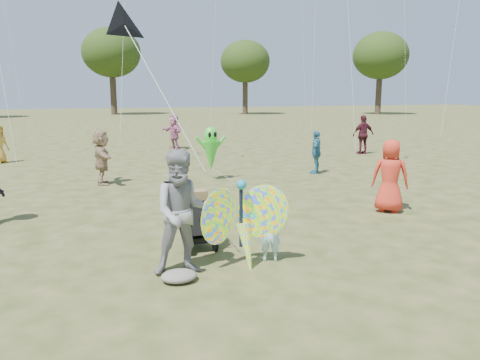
{
  "coord_description": "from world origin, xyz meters",
  "views": [
    {
      "loc": [
        -3.33,
        -7.17,
        2.84
      ],
      "look_at": [
        -0.2,
        1.5,
        1.1
      ],
      "focal_mm": 35.0,
      "sensor_mm": 36.0,
      "label": 1
    }
  ],
  "objects_px": {
    "child_girl": "(270,232)",
    "butterfly_kite": "(243,225)",
    "crowd_c": "(316,152)",
    "crowd_d": "(102,157)",
    "crowd_j": "(174,132)",
    "crowd_a": "(390,176)",
    "alien_kite": "(211,151)",
    "adult_man": "(183,213)",
    "crowd_h": "(363,135)",
    "jogging_stroller": "(196,215)"
  },
  "relations": [
    {
      "from": "crowd_c",
      "to": "crowd_h",
      "type": "xyz_separation_m",
      "value": [
        4.62,
        3.92,
        0.14
      ]
    },
    {
      "from": "crowd_a",
      "to": "crowd_h",
      "type": "relative_size",
      "value": 0.97
    },
    {
      "from": "jogging_stroller",
      "to": "crowd_d",
      "type": "bearing_deg",
      "value": 101.77
    },
    {
      "from": "child_girl",
      "to": "crowd_j",
      "type": "relative_size",
      "value": 0.59
    },
    {
      "from": "crowd_c",
      "to": "crowd_d",
      "type": "xyz_separation_m",
      "value": [
        -7.23,
        0.52,
        0.09
      ]
    },
    {
      "from": "crowd_j",
      "to": "crowd_a",
      "type": "bearing_deg",
      "value": -10.64
    },
    {
      "from": "adult_man",
      "to": "alien_kite",
      "type": "distance_m",
      "value": 8.01
    },
    {
      "from": "crowd_h",
      "to": "crowd_j",
      "type": "distance_m",
      "value": 9.27
    },
    {
      "from": "child_girl",
      "to": "crowd_a",
      "type": "xyz_separation_m",
      "value": [
        4.03,
        2.11,
        0.37
      ]
    },
    {
      "from": "crowd_h",
      "to": "butterfly_kite",
      "type": "xyz_separation_m",
      "value": [
        -10.14,
        -11.48,
        -0.19
      ]
    },
    {
      "from": "crowd_h",
      "to": "alien_kite",
      "type": "xyz_separation_m",
      "value": [
        -8.46,
        -3.88,
        0.07
      ]
    },
    {
      "from": "crowd_j",
      "to": "adult_man",
      "type": "bearing_deg",
      "value": -30.8
    },
    {
      "from": "crowd_h",
      "to": "jogging_stroller",
      "type": "bearing_deg",
      "value": 46.55
    },
    {
      "from": "alien_kite",
      "to": "child_girl",
      "type": "bearing_deg",
      "value": -98.86
    },
    {
      "from": "crowd_c",
      "to": "jogging_stroller",
      "type": "bearing_deg",
      "value": -4.95
    },
    {
      "from": "crowd_a",
      "to": "alien_kite",
      "type": "distance_m",
      "value": 6.12
    },
    {
      "from": "crowd_h",
      "to": "alien_kite",
      "type": "height_order",
      "value": "crowd_h"
    },
    {
      "from": "crowd_a",
      "to": "crowd_c",
      "type": "xyz_separation_m",
      "value": [
        0.99,
        5.37,
        -0.12
      ]
    },
    {
      "from": "jogging_stroller",
      "to": "alien_kite",
      "type": "distance_m",
      "value": 6.73
    },
    {
      "from": "child_girl",
      "to": "butterfly_kite",
      "type": "relative_size",
      "value": 0.59
    },
    {
      "from": "crowd_c",
      "to": "alien_kite",
      "type": "distance_m",
      "value": 3.84
    },
    {
      "from": "crowd_c",
      "to": "crowd_j",
      "type": "height_order",
      "value": "crowd_j"
    },
    {
      "from": "crowd_a",
      "to": "adult_man",
      "type": "bearing_deg",
      "value": 58.14
    },
    {
      "from": "crowd_a",
      "to": "jogging_stroller",
      "type": "relative_size",
      "value": 1.61
    },
    {
      "from": "alien_kite",
      "to": "adult_man",
      "type": "bearing_deg",
      "value": -109.45
    },
    {
      "from": "crowd_c",
      "to": "crowd_j",
      "type": "xyz_separation_m",
      "value": [
        -3.18,
        8.93,
        0.11
      ]
    },
    {
      "from": "butterfly_kite",
      "to": "crowd_d",
      "type": "bearing_deg",
      "value": 101.94
    },
    {
      "from": "adult_man",
      "to": "crowd_a",
      "type": "relative_size",
      "value": 1.13
    },
    {
      "from": "crowd_d",
      "to": "crowd_h",
      "type": "distance_m",
      "value": 12.33
    },
    {
      "from": "adult_man",
      "to": "butterfly_kite",
      "type": "distance_m",
      "value": 1.02
    },
    {
      "from": "crowd_c",
      "to": "crowd_h",
      "type": "bearing_deg",
      "value": 168.86
    },
    {
      "from": "adult_man",
      "to": "crowd_d",
      "type": "distance_m",
      "value": 8.06
    },
    {
      "from": "crowd_h",
      "to": "butterfly_kite",
      "type": "bearing_deg",
      "value": 51.11
    },
    {
      "from": "crowd_j",
      "to": "alien_kite",
      "type": "xyz_separation_m",
      "value": [
        -0.66,
        -8.88,
        0.1
      ]
    },
    {
      "from": "jogging_stroller",
      "to": "crowd_a",
      "type": "bearing_deg",
      "value": 12.28
    },
    {
      "from": "crowd_d",
      "to": "crowd_h",
      "type": "bearing_deg",
      "value": -73.01
    },
    {
      "from": "crowd_a",
      "to": "crowd_j",
      "type": "bearing_deg",
      "value": -44.28
    },
    {
      "from": "crowd_d",
      "to": "jogging_stroller",
      "type": "bearing_deg",
      "value": -168.79
    },
    {
      "from": "child_girl",
      "to": "crowd_d",
      "type": "relative_size",
      "value": 0.6
    },
    {
      "from": "crowd_a",
      "to": "crowd_c",
      "type": "bearing_deg",
      "value": -63.41
    },
    {
      "from": "crowd_j",
      "to": "butterfly_kite",
      "type": "distance_m",
      "value": 16.65
    },
    {
      "from": "crowd_d",
      "to": "crowd_j",
      "type": "bearing_deg",
      "value": -24.73
    },
    {
      "from": "crowd_j",
      "to": "alien_kite",
      "type": "relative_size",
      "value": 1.0
    },
    {
      "from": "child_girl",
      "to": "crowd_d",
      "type": "distance_m",
      "value": 8.31
    },
    {
      "from": "child_girl",
      "to": "jogging_stroller",
      "type": "xyz_separation_m",
      "value": [
        -0.98,
        1.16,
        0.1
      ]
    },
    {
      "from": "child_girl",
      "to": "adult_man",
      "type": "xyz_separation_m",
      "value": [
        -1.49,
        -0.03,
        0.48
      ]
    },
    {
      "from": "jogging_stroller",
      "to": "crowd_h",
      "type": "bearing_deg",
      "value": 45.53
    },
    {
      "from": "crowd_c",
      "to": "jogging_stroller",
      "type": "height_order",
      "value": "crowd_c"
    },
    {
      "from": "crowd_a",
      "to": "crowd_d",
      "type": "bearing_deg",
      "value": -6.37
    },
    {
      "from": "crowd_c",
      "to": "butterfly_kite",
      "type": "xyz_separation_m",
      "value": [
        -5.52,
        -7.56,
        -0.05
      ]
    }
  ]
}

